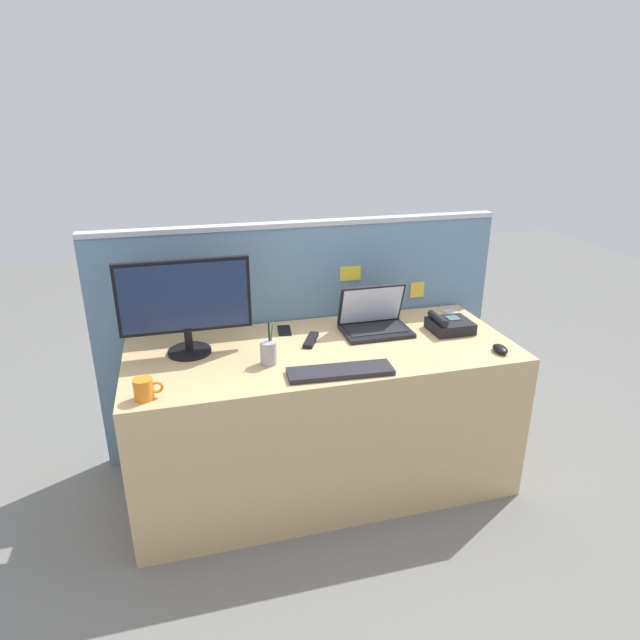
% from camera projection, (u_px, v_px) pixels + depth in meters
% --- Properties ---
extents(ground_plane, '(10.00, 10.00, 0.00)m').
position_uv_depth(ground_plane, '(323.00, 478.00, 2.83)').
color(ground_plane, slate).
extents(desk, '(1.81, 0.76, 0.74)m').
position_uv_depth(desk, '(323.00, 416.00, 2.70)').
color(desk, tan).
rests_on(desk, ground_plane).
extents(cubicle_divider, '(2.14, 0.08, 1.25)m').
position_uv_depth(cubicle_divider, '(302.00, 335.00, 2.98)').
color(cubicle_divider, '#6084A3').
rests_on(cubicle_divider, ground_plane).
extents(desktop_monitor, '(0.58, 0.20, 0.44)m').
position_uv_depth(desktop_monitor, '(185.00, 301.00, 2.43)').
color(desktop_monitor, black).
rests_on(desktop_monitor, desk).
extents(laptop, '(0.34, 0.24, 0.23)m').
position_uv_depth(laptop, '(374.00, 320.00, 2.74)').
color(laptop, black).
rests_on(laptop, desk).
extents(desk_phone, '(0.20, 0.18, 0.09)m').
position_uv_depth(desk_phone, '(449.00, 325.00, 2.74)').
color(desk_phone, black).
rests_on(desk_phone, desk).
extents(keyboard_main, '(0.46, 0.15, 0.02)m').
position_uv_depth(keyboard_main, '(340.00, 371.00, 2.31)').
color(keyboard_main, '#232328').
rests_on(keyboard_main, desk).
extents(computer_mouse_right_hand, '(0.07, 0.11, 0.03)m').
position_uv_depth(computer_mouse_right_hand, '(500.00, 349.00, 2.51)').
color(computer_mouse_right_hand, black).
rests_on(computer_mouse_right_hand, desk).
extents(pen_cup, '(0.07, 0.07, 0.19)m').
position_uv_depth(pen_cup, '(268.00, 353.00, 2.38)').
color(pen_cup, '#99999E').
rests_on(pen_cup, desk).
extents(cell_phone_silver_slab, '(0.09, 0.15, 0.01)m').
position_uv_depth(cell_phone_silver_slab, '(454.00, 314.00, 2.97)').
color(cell_phone_silver_slab, '#B7BAC1').
rests_on(cell_phone_silver_slab, desk).
extents(cell_phone_black_slab, '(0.08, 0.13, 0.01)m').
position_uv_depth(cell_phone_black_slab, '(284.00, 330.00, 2.75)').
color(cell_phone_black_slab, black).
rests_on(cell_phone_black_slab, desk).
extents(tv_remote, '(0.11, 0.17, 0.02)m').
position_uv_depth(tv_remote, '(311.00, 340.00, 2.62)').
color(tv_remote, black).
rests_on(tv_remote, desk).
extents(coffee_mug, '(0.11, 0.08, 0.09)m').
position_uv_depth(coffee_mug, '(144.00, 389.00, 2.10)').
color(coffee_mug, orange).
rests_on(coffee_mug, desk).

